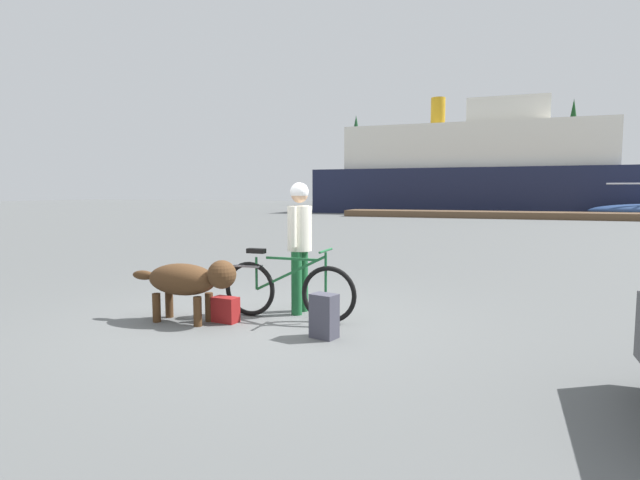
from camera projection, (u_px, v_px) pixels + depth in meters
ground_plane at (260, 321)px, 6.33m from camera, size 160.00×160.00×0.00m
bicycle at (287, 289)px, 6.40m from camera, size 1.79×0.44×0.91m
person_cyclist at (300, 235)px, 6.67m from camera, size 0.32×0.53×1.73m
dog at (188, 280)px, 6.23m from camera, size 1.48×0.46×0.80m
backpack at (324, 316)px, 5.59m from camera, size 0.32×0.27×0.49m
handbag_pannier at (226, 310)px, 6.27m from camera, size 0.34×0.22×0.31m
dock_pier at (487, 215)px, 31.53m from camera, size 17.77×2.70×0.40m
ferry_boat at (475, 172)px, 39.00m from camera, size 23.15×8.93×8.90m
pine_tree_far_left at (356, 149)px, 61.26m from camera, size 3.01×3.01×10.77m
pine_tree_center at (457, 160)px, 58.28m from camera, size 3.60×3.60×8.46m
pine_tree_far_right at (545, 154)px, 54.28m from camera, size 3.62×3.62×9.22m
pine_tree_mid_back at (572, 140)px, 59.06m from camera, size 3.02×3.02×12.37m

